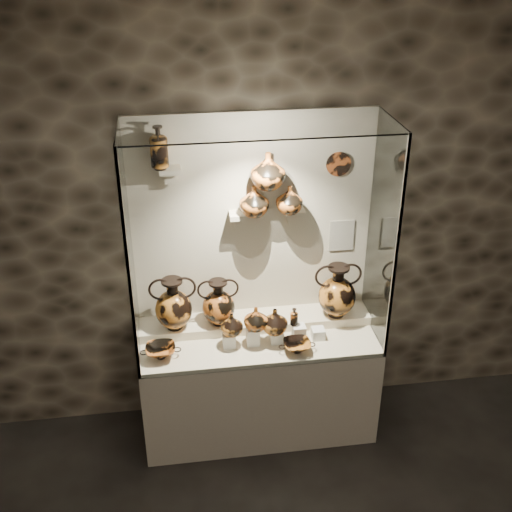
{
  "coord_description": "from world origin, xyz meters",
  "views": [
    {
      "loc": [
        -0.56,
        -1.55,
        3.52
      ],
      "look_at": [
        -0.02,
        2.18,
        1.5
      ],
      "focal_mm": 45.0,
      "sensor_mm": 36.0,
      "label": 1
    }
  ],
  "objects_px": {
    "lekythos_tall": "(159,145)",
    "ovoid_vase_b": "(268,170)",
    "amphora_left": "(173,304)",
    "amphora_right": "(337,291)",
    "jug_c": "(275,321)",
    "kylix_left": "(161,351)",
    "ovoid_vase_a": "(254,201)",
    "jug_a": "(232,324)",
    "amphora_mid": "(218,302)",
    "jug_b": "(256,318)",
    "ovoid_vase_c": "(289,199)",
    "kylix_right": "(297,346)",
    "lekythos_small": "(294,316)"
  },
  "relations": [
    {
      "from": "amphora_right",
      "to": "kylix_right",
      "type": "xyz_separation_m",
      "value": [
        -0.35,
        -0.31,
        -0.23
      ]
    },
    {
      "from": "jug_c",
      "to": "lekythos_tall",
      "type": "distance_m",
      "value": 1.43
    },
    {
      "from": "amphora_right",
      "to": "kylix_left",
      "type": "distance_m",
      "value": 1.33
    },
    {
      "from": "lekythos_tall",
      "to": "ovoid_vase_b",
      "type": "bearing_deg",
      "value": 14.6
    },
    {
      "from": "amphora_left",
      "to": "jug_c",
      "type": "height_order",
      "value": "amphora_left"
    },
    {
      "from": "jug_b",
      "to": "kylix_left",
      "type": "height_order",
      "value": "jug_b"
    },
    {
      "from": "amphora_left",
      "to": "amphora_right",
      "type": "xyz_separation_m",
      "value": [
        1.18,
        -0.01,
        0.01
      ]
    },
    {
      "from": "amphora_left",
      "to": "ovoid_vase_a",
      "type": "relative_size",
      "value": 1.87
    },
    {
      "from": "amphora_left",
      "to": "amphora_right",
      "type": "distance_m",
      "value": 1.18
    },
    {
      "from": "amphora_mid",
      "to": "ovoid_vase_b",
      "type": "bearing_deg",
      "value": 15.73
    },
    {
      "from": "kylix_right",
      "to": "ovoid_vase_b",
      "type": "distance_m",
      "value": 1.22
    },
    {
      "from": "jug_c",
      "to": "kylix_left",
      "type": "distance_m",
      "value": 0.81
    },
    {
      "from": "ovoid_vase_b",
      "to": "amphora_left",
      "type": "bearing_deg",
      "value": -157.68
    },
    {
      "from": "amphora_left",
      "to": "kylix_left",
      "type": "distance_m",
      "value": 0.35
    },
    {
      "from": "amphora_left",
      "to": "amphora_mid",
      "type": "height_order",
      "value": "amphora_left"
    },
    {
      "from": "amphora_mid",
      "to": "kylix_right",
      "type": "distance_m",
      "value": 0.64
    },
    {
      "from": "jug_c",
      "to": "ovoid_vase_c",
      "type": "bearing_deg",
      "value": 75.58
    },
    {
      "from": "kylix_left",
      "to": "lekythos_tall",
      "type": "xyz_separation_m",
      "value": [
        0.09,
        0.34,
        1.34
      ]
    },
    {
      "from": "jug_b",
      "to": "ovoid_vase_a",
      "type": "relative_size",
      "value": 0.84
    },
    {
      "from": "amphora_left",
      "to": "kylix_right",
      "type": "bearing_deg",
      "value": -27.91
    },
    {
      "from": "jug_a",
      "to": "lekythos_tall",
      "type": "distance_m",
      "value": 1.31
    },
    {
      "from": "lekythos_tall",
      "to": "ovoid_vase_c",
      "type": "bearing_deg",
      "value": 17.01
    },
    {
      "from": "amphora_left",
      "to": "jug_a",
      "type": "bearing_deg",
      "value": -32.88
    },
    {
      "from": "amphora_right",
      "to": "jug_a",
      "type": "height_order",
      "value": "amphora_right"
    },
    {
      "from": "ovoid_vase_b",
      "to": "ovoid_vase_c",
      "type": "height_order",
      "value": "ovoid_vase_b"
    },
    {
      "from": "lekythos_small",
      "to": "kylix_right",
      "type": "xyz_separation_m",
      "value": [
        -0.01,
        -0.15,
        -0.15
      ]
    },
    {
      "from": "lekythos_tall",
      "to": "ovoid_vase_b",
      "type": "xyz_separation_m",
      "value": [
        0.69,
        -0.05,
        -0.19
      ]
    },
    {
      "from": "jug_b",
      "to": "lekythos_tall",
      "type": "bearing_deg",
      "value": 173.12
    },
    {
      "from": "amphora_right",
      "to": "ovoid_vase_a",
      "type": "bearing_deg",
      "value": -170.24
    },
    {
      "from": "amphora_mid",
      "to": "jug_b",
      "type": "relative_size",
      "value": 1.99
    },
    {
      "from": "amphora_mid",
      "to": "lekythos_tall",
      "type": "height_order",
      "value": "lekythos_tall"
    },
    {
      "from": "jug_c",
      "to": "kylix_left",
      "type": "xyz_separation_m",
      "value": [
        -0.8,
        -0.05,
        -0.13
      ]
    },
    {
      "from": "jug_b",
      "to": "lekythos_small",
      "type": "height_order",
      "value": "jug_b"
    },
    {
      "from": "lekythos_tall",
      "to": "jug_c",
      "type": "bearing_deg",
      "value": -3.29
    },
    {
      "from": "amphora_left",
      "to": "jug_a",
      "type": "relative_size",
      "value": 2.4
    },
    {
      "from": "jug_b",
      "to": "lekythos_small",
      "type": "bearing_deg",
      "value": 25.16
    },
    {
      "from": "ovoid_vase_a",
      "to": "lekythos_small",
      "type": "bearing_deg",
      "value": -34.17
    },
    {
      "from": "kylix_left",
      "to": "kylix_right",
      "type": "xyz_separation_m",
      "value": [
        0.94,
        -0.07,
        -0.0
      ]
    },
    {
      "from": "amphora_right",
      "to": "jug_c",
      "type": "height_order",
      "value": "amphora_right"
    },
    {
      "from": "amphora_right",
      "to": "kylix_left",
      "type": "relative_size",
      "value": 1.54
    },
    {
      "from": "kylix_right",
      "to": "ovoid_vase_a",
      "type": "bearing_deg",
      "value": 130.68
    },
    {
      "from": "jug_a",
      "to": "jug_c",
      "type": "distance_m",
      "value": 0.3
    },
    {
      "from": "amphora_mid",
      "to": "jug_a",
      "type": "distance_m",
      "value": 0.22
    },
    {
      "from": "jug_a",
      "to": "lekythos_tall",
      "type": "height_order",
      "value": "lekythos_tall"
    },
    {
      "from": "kylix_left",
      "to": "ovoid_vase_a",
      "type": "relative_size",
      "value": 1.26
    },
    {
      "from": "jug_a",
      "to": "amphora_mid",
      "type": "bearing_deg",
      "value": 114.6
    },
    {
      "from": "jug_b",
      "to": "ovoid_vase_c",
      "type": "distance_m",
      "value": 0.85
    },
    {
      "from": "kylix_right",
      "to": "lekythos_tall",
      "type": "xyz_separation_m",
      "value": [
        -0.85,
        0.41,
        1.35
      ]
    },
    {
      "from": "jug_b",
      "to": "ovoid_vase_a",
      "type": "bearing_deg",
      "value": 103.98
    },
    {
      "from": "jug_a",
      "to": "ovoid_vase_b",
      "type": "distance_m",
      "value": 1.09
    }
  ]
}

